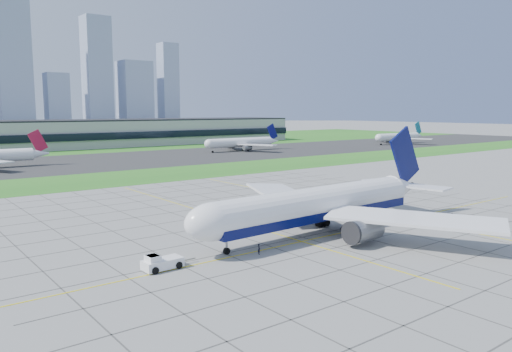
{
  "coord_description": "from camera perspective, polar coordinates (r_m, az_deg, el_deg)",
  "views": [
    {
      "loc": [
        -64.83,
        -60.62,
        21.54
      ],
      "look_at": [
        1.93,
        25.76,
        7.0
      ],
      "focal_mm": 35.0,
      "sensor_mm": 36.0,
      "label": 1
    }
  ],
  "objects": [
    {
      "name": "ground",
      "position": [
        91.33,
        9.02,
        -6.15
      ],
      "size": [
        1400.0,
        1400.0,
        0.0
      ],
      "primitive_type": "plane",
      "color": "gray",
      "rests_on": "ground"
    },
    {
      "name": "terminal",
      "position": [
        309.12,
        -17.9,
        4.69
      ],
      "size": [
        260.0,
        43.0,
        15.8
      ],
      "color": "#B7B7B2",
      "rests_on": "ground"
    },
    {
      "name": "distant_jet_3",
      "position": [
        330.07,
        15.99,
        4.33
      ],
      "size": [
        43.78,
        42.66,
        14.08
      ],
      "color": "white",
      "rests_on": "ground"
    },
    {
      "name": "asphalt_taxiway",
      "position": [
        216.66,
        -20.1,
        1.43
      ],
      "size": [
        700.0,
        75.0,
        0.04
      ],
      "primitive_type": "cube",
      "color": "#383838",
      "rests_on": "ground"
    },
    {
      "name": "grass_far",
      "position": [
        322.92,
        -26.07,
        2.99
      ],
      "size": [
        700.0,
        145.0,
        0.04
      ],
      "primitive_type": "cube",
      "color": "#25651D",
      "rests_on": "ground"
    },
    {
      "name": "airliner",
      "position": [
        87.77,
        7.2,
        -3.35
      ],
      "size": [
        57.95,
        58.66,
        18.23
      ],
      "rotation": [
        0.0,
        0.0,
        0.04
      ],
      "color": "white",
      "rests_on": "ground"
    },
    {
      "name": "apron_markings",
      "position": [
        99.31,
        4.51,
        -4.95
      ],
      "size": [
        120.0,
        130.0,
        0.03
      ],
      "color": "#474744",
      "rests_on": "ground"
    },
    {
      "name": "pushback_tug",
      "position": [
        69.72,
        -10.84,
        -9.7
      ],
      "size": [
        8.02,
        2.99,
        2.22
      ],
      "rotation": [
        0.0,
        0.0,
        0.04
      ],
      "color": "white",
      "rests_on": "ground"
    },
    {
      "name": "crew_far",
      "position": [
        104.58,
        21.5,
        -4.39
      ],
      "size": [
        0.85,
        0.71,
        1.6
      ],
      "primitive_type": "imported",
      "rotation": [
        0.0,
        0.0,
        -0.14
      ],
      "color": "black",
      "rests_on": "ground"
    },
    {
      "name": "crew_near",
      "position": [
        75.49,
        0.35,
        -8.34
      ],
      "size": [
        0.59,
        0.7,
        1.64
      ],
      "primitive_type": "imported",
      "rotation": [
        0.0,
        0.0,
        1.18
      ],
      "color": "black",
      "rests_on": "ground"
    },
    {
      "name": "grass_median",
      "position": [
        165.38,
        -14.28,
        -0.13
      ],
      "size": [
        700.0,
        35.0,
        0.04
      ],
      "primitive_type": "cube",
      "color": "#25651D",
      "rests_on": "ground"
    },
    {
      "name": "distant_jet_2",
      "position": [
        263.0,
        -1.68,
        3.86
      ],
      "size": [
        44.97,
        42.66,
        14.08
      ],
      "color": "white",
      "rests_on": "ground"
    }
  ]
}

